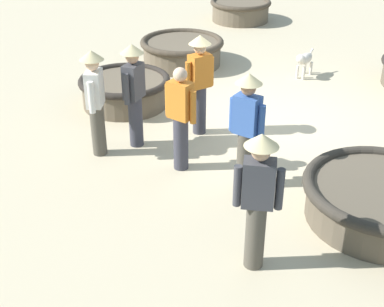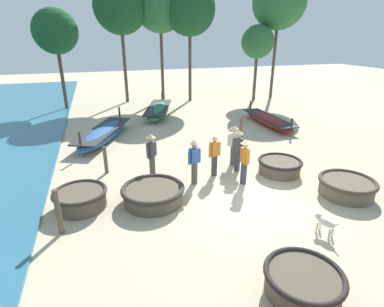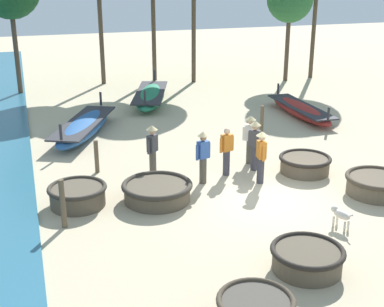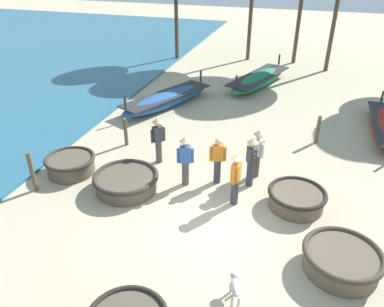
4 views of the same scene
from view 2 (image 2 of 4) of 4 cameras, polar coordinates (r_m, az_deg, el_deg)
name	(u,v)px [view 2 (image 2 of 4)]	position (r m, az deg, el deg)	size (l,w,h in m)	color
ground_plane	(249,201)	(10.01, 10.78, -8.84)	(80.00, 80.00, 0.00)	#BCAD8C
coracle_weathered	(153,193)	(9.73, -7.43, -7.56)	(2.03, 2.03, 0.54)	brown
coracle_tilted	(347,186)	(11.29, 27.38, -5.58)	(1.85, 1.85, 0.58)	brown
coracle_front_right	(280,166)	(12.09, 16.36, -2.26)	(1.69, 1.69, 0.55)	brown
coracle_nearest	(81,198)	(9.97, -20.47, -7.96)	(1.65, 1.65, 0.59)	brown
coracle_far_right	(303,281)	(7.07, 20.42, -21.86)	(1.65, 1.65, 0.54)	brown
long_boat_red_hull	(104,134)	(15.94, -16.47, 3.66)	(3.32, 5.29, 1.17)	#285693
long_boat_white_hull	(268,120)	(18.51, 14.30, 6.16)	(1.12, 5.01, 1.00)	maroon
long_boat_green_hull	(158,110)	(20.37, -6.46, 8.21)	(2.93, 5.45, 1.18)	#237551
fisherman_by_coracle	(194,159)	(10.53, 0.46, -1.04)	(0.51, 0.36, 1.67)	#4C473D
fisherman_crouching	(234,143)	(12.25, 7.94, 2.07)	(0.42, 0.39, 1.67)	#4C473D
fisherman_standing_left	(238,148)	(11.69, 8.75, 1.06)	(0.36, 0.48, 1.67)	#383842
fisherman_hauling	(245,159)	(10.69, 9.98, -1.02)	(0.36, 0.53, 1.67)	#383842
fisherman_standing_right	(215,155)	(11.22, 4.31, -0.29)	(0.51, 0.30, 1.57)	#383842
fisherman_with_hat	(152,153)	(11.19, -7.70, 0.17)	(0.41, 0.39, 1.67)	#4C473D
dog	(324,222)	(8.91, 23.92, -11.86)	(0.34, 0.67, 0.55)	beige
mooring_post_mid_beach	(241,128)	(15.77, 9.28, 4.89)	(0.14, 0.14, 1.10)	brown
mooring_post_shoreline	(105,160)	(11.98, -16.15, -1.20)	(0.14, 0.14, 1.08)	brown
mooring_post_inland	(58,212)	(8.79, -24.13, -10.15)	(0.14, 0.14, 1.32)	brown
tree_tall_back	(258,42)	(25.46, 12.40, 19.99)	(2.55, 2.55, 5.81)	#4C3D2D
tree_center	(55,32)	(23.31, -24.61, 20.34)	(2.96, 2.96, 6.74)	#4C3D2D
tree_right_mid	(160,5)	(25.26, -6.11, 26.25)	(4.01, 4.01, 9.13)	#4C3D2D
tree_left_mid	(120,7)	(24.73, -13.53, 25.50)	(3.90, 3.90, 8.89)	#4C3D2D
tree_leftmost	(279,2)	(26.85, 16.31, 25.97)	(4.18, 4.18, 9.53)	#4C3D2D
tree_rightmost	(190,10)	(24.62, -0.41, 25.71)	(3.82, 3.82, 8.71)	#4C3D2D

